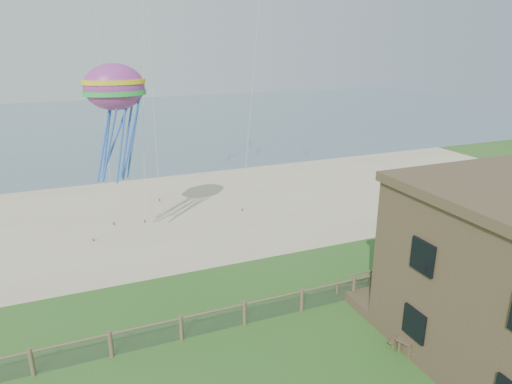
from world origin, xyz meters
TOP-DOWN VIEW (x-y plane):
  - sand_beach at (0.00, 22.00)m, footprint 72.00×20.00m
  - ocean at (0.00, 66.00)m, footprint 160.00×68.00m
  - chainlink_fence at (0.00, 6.00)m, footprint 36.20×0.20m
  - motel_deck at (13.00, 5.00)m, footprint 15.00×2.00m
  - picnic_table at (6.05, 1.64)m, footprint 2.10×1.87m
  - octopus_kite at (-3.95, 15.60)m, footprint 3.67×2.76m

SIDE VIEW (x-z plane):
  - ocean at x=0.00m, z-range -0.01..0.01m
  - sand_beach at x=0.00m, z-range -0.01..0.01m
  - motel_deck at x=13.00m, z-range 0.00..0.50m
  - picnic_table at x=6.05m, z-range 0.00..0.73m
  - chainlink_fence at x=0.00m, z-range -0.07..1.18m
  - octopus_kite at x=-3.95m, z-range 4.89..11.97m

